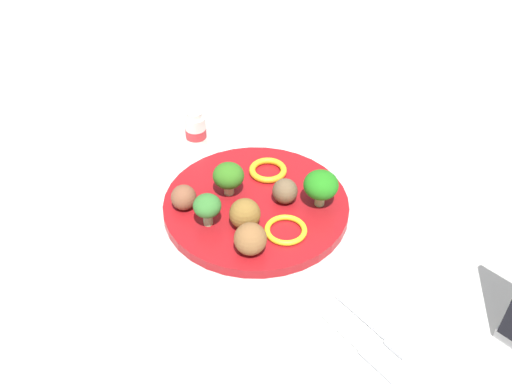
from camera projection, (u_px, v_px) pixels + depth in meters
ground_plane at (256, 210)px, 0.96m from camera, size 4.00×4.00×0.00m
plate at (256, 206)px, 0.95m from camera, size 0.28×0.28×0.02m
broccoli_floret_near_rim at (228, 176)px, 0.94m from camera, size 0.05×0.05×0.05m
broccoli_floret_back_right at (207, 207)px, 0.89m from camera, size 0.04×0.04×0.05m
broccoli_floret_front_left at (321, 185)px, 0.92m from camera, size 0.05×0.05×0.06m
meatball_near_rim at (250, 239)px, 0.86m from camera, size 0.05×0.05×0.05m
meatball_back_left at (184, 197)px, 0.93m from camera, size 0.04×0.04×0.04m
meatball_mid_right at (245, 214)px, 0.89m from camera, size 0.05×0.05×0.05m
meatball_mid_left at (285, 191)px, 0.94m from camera, size 0.04×0.04×0.04m
pepper_ring_front_right at (286, 230)px, 0.90m from camera, size 0.08×0.08×0.01m
pepper_ring_mid_left at (268, 170)px, 1.00m from camera, size 0.08×0.08×0.01m
napkin at (362, 333)px, 0.78m from camera, size 0.18×0.13×0.01m
fork at (376, 326)px, 0.78m from camera, size 0.12×0.02×0.01m
knife at (357, 342)px, 0.76m from camera, size 0.15×0.02×0.01m
yogurt_bottle at (196, 130)px, 1.07m from camera, size 0.04×0.04×0.07m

